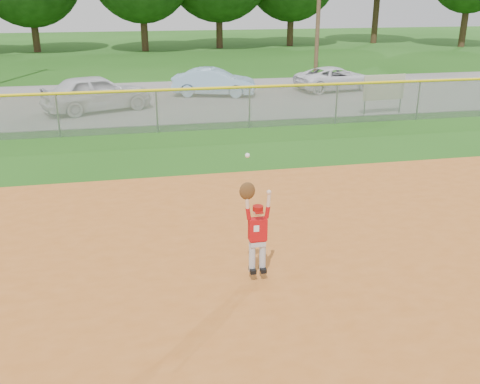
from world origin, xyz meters
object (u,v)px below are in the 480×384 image
at_px(car_white_a, 97,93).
at_px(ballplayer, 256,228).
at_px(car_blue, 214,82).
at_px(car_white_b, 336,78).
at_px(sponsor_sign, 384,89).

bearing_deg(car_white_a, ballplayer, 171.22).
relative_size(car_white_a, car_blue, 1.14).
distance_m(car_blue, car_white_b, 6.19).
bearing_deg(car_white_a, car_blue, -86.71).
bearing_deg(car_blue, ballplayer, -170.14).
distance_m(car_white_a, ballplayer, 15.14).
height_order(car_blue, ballplayer, ballplayer).
relative_size(car_blue, sponsor_sign, 2.14).
bearing_deg(car_blue, sponsor_sign, -114.97).
distance_m(car_white_a, sponsor_sign, 11.68).
xyz_separation_m(car_white_a, car_white_b, (11.44, 2.70, -0.18)).
bearing_deg(sponsor_sign, ballplayer, -123.98).
height_order(car_blue, sponsor_sign, sponsor_sign).
relative_size(car_white_b, ballplayer, 1.92).
relative_size(car_white_a, ballplayer, 2.06).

